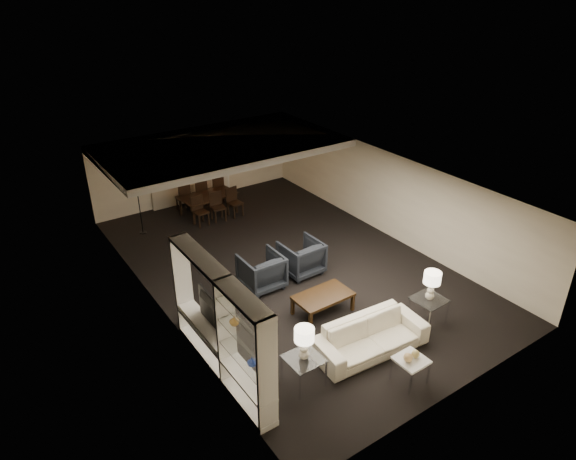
% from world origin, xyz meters
% --- Properties ---
extents(floor, '(11.00, 11.00, 0.00)m').
position_xyz_m(floor, '(0.00, 0.00, 0.00)').
color(floor, black).
rests_on(floor, ground).
extents(ceiling, '(7.00, 11.00, 0.02)m').
position_xyz_m(ceiling, '(0.00, 0.00, 2.50)').
color(ceiling, silver).
rests_on(ceiling, ground).
extents(wall_back, '(7.00, 0.02, 2.50)m').
position_xyz_m(wall_back, '(0.00, 5.50, 1.25)').
color(wall_back, beige).
rests_on(wall_back, ground).
extents(wall_front, '(7.00, 0.02, 2.50)m').
position_xyz_m(wall_front, '(0.00, -5.50, 1.25)').
color(wall_front, beige).
rests_on(wall_front, ground).
extents(wall_left, '(0.02, 11.00, 2.50)m').
position_xyz_m(wall_left, '(-3.50, 0.00, 1.25)').
color(wall_left, beige).
rests_on(wall_left, ground).
extents(wall_right, '(0.02, 11.00, 2.50)m').
position_xyz_m(wall_right, '(3.50, 0.00, 1.25)').
color(wall_right, beige).
rests_on(wall_right, ground).
extents(ceiling_soffit, '(7.00, 4.00, 0.20)m').
position_xyz_m(ceiling_soffit, '(0.00, 3.50, 2.40)').
color(ceiling_soffit, silver).
rests_on(ceiling_soffit, ceiling).
extents(curtains, '(1.50, 0.12, 2.40)m').
position_xyz_m(curtains, '(-0.90, 5.42, 1.20)').
color(curtains, beige).
rests_on(curtains, wall_back).
extents(door, '(0.90, 0.05, 2.10)m').
position_xyz_m(door, '(0.70, 5.47, 1.05)').
color(door, silver).
rests_on(door, wall_back).
extents(painting, '(0.95, 0.04, 0.65)m').
position_xyz_m(painting, '(2.10, 5.46, 1.55)').
color(painting, '#142D38').
rests_on(painting, wall_back).
extents(media_unit, '(0.38, 3.40, 2.35)m').
position_xyz_m(media_unit, '(-3.31, -2.60, 1.18)').
color(media_unit, white).
rests_on(media_unit, wall_left).
extents(pendant_light, '(0.52, 0.52, 0.24)m').
position_xyz_m(pendant_light, '(0.30, 3.50, 1.92)').
color(pendant_light, '#D8591E').
rests_on(pendant_light, ceiling_soffit).
extents(sofa, '(2.48, 1.12, 0.71)m').
position_xyz_m(sofa, '(-0.47, -3.71, 0.35)').
color(sofa, beige).
rests_on(sofa, floor).
extents(coffee_table, '(1.34, 0.79, 0.48)m').
position_xyz_m(coffee_table, '(-0.47, -2.11, 0.24)').
color(coffee_table, black).
rests_on(coffee_table, floor).
extents(armchair_left, '(0.97, 0.99, 0.90)m').
position_xyz_m(armchair_left, '(-1.07, -0.41, 0.45)').
color(armchair_left, black).
rests_on(armchair_left, floor).
extents(armchair_right, '(0.98, 1.01, 0.90)m').
position_xyz_m(armchair_right, '(0.13, -0.41, 0.45)').
color(armchair_right, black).
rests_on(armchair_right, floor).
extents(side_table_left, '(0.66, 0.66, 0.62)m').
position_xyz_m(side_table_left, '(-2.17, -3.71, 0.31)').
color(side_table_left, silver).
rests_on(side_table_left, floor).
extents(side_table_right, '(0.69, 0.69, 0.62)m').
position_xyz_m(side_table_right, '(1.23, -3.71, 0.31)').
color(side_table_right, white).
rests_on(side_table_right, floor).
extents(table_lamp_left, '(0.38, 0.38, 0.68)m').
position_xyz_m(table_lamp_left, '(-2.17, -3.71, 0.96)').
color(table_lamp_left, beige).
rests_on(table_lamp_left, side_table_left).
extents(table_lamp_right, '(0.40, 0.40, 0.68)m').
position_xyz_m(table_lamp_right, '(1.23, -3.71, 0.96)').
color(table_lamp_right, beige).
rests_on(table_lamp_right, side_table_right).
extents(marble_table, '(0.56, 0.56, 0.55)m').
position_xyz_m(marble_table, '(-0.47, -4.81, 0.28)').
color(marble_table, white).
rests_on(marble_table, floor).
extents(gold_gourd_a, '(0.18, 0.18, 0.18)m').
position_xyz_m(gold_gourd_a, '(-0.57, -4.81, 0.64)').
color(gold_gourd_a, tan).
rests_on(gold_gourd_a, marble_table).
extents(gold_gourd_b, '(0.15, 0.15, 0.15)m').
position_xyz_m(gold_gourd_b, '(-0.37, -4.81, 0.63)').
color(gold_gourd_b, tan).
rests_on(gold_gourd_b, marble_table).
extents(television, '(1.17, 0.15, 0.67)m').
position_xyz_m(television, '(-3.28, -2.03, 1.09)').
color(television, black).
rests_on(television, media_unit).
extents(vase_blue, '(0.17, 0.17, 0.18)m').
position_xyz_m(vase_blue, '(-3.31, -3.77, 1.15)').
color(vase_blue, '#233A98').
rests_on(vase_blue, media_unit).
extents(vase_amber, '(0.18, 0.18, 0.18)m').
position_xyz_m(vase_amber, '(-3.31, -3.20, 1.65)').
color(vase_amber, '#AB7F39').
rests_on(vase_amber, media_unit).
extents(floor_speaker, '(0.11, 0.11, 0.99)m').
position_xyz_m(floor_speaker, '(-3.20, -0.76, 0.49)').
color(floor_speaker, black).
rests_on(floor_speaker, floor).
extents(dining_table, '(1.87, 1.19, 0.62)m').
position_xyz_m(dining_table, '(-0.21, 4.20, 0.31)').
color(dining_table, black).
rests_on(dining_table, floor).
extents(chair_nl, '(0.47, 0.47, 0.92)m').
position_xyz_m(chair_nl, '(-0.81, 3.55, 0.46)').
color(chair_nl, black).
rests_on(chair_nl, floor).
extents(chair_nm, '(0.47, 0.47, 0.92)m').
position_xyz_m(chair_nm, '(-0.21, 3.55, 0.46)').
color(chair_nm, black).
rests_on(chair_nm, floor).
extents(chair_nr, '(0.47, 0.47, 0.92)m').
position_xyz_m(chair_nr, '(0.39, 3.55, 0.46)').
color(chair_nr, black).
rests_on(chair_nr, floor).
extents(chair_fl, '(0.44, 0.44, 0.92)m').
position_xyz_m(chair_fl, '(-0.81, 4.85, 0.46)').
color(chair_fl, black).
rests_on(chair_fl, floor).
extents(chair_fm, '(0.46, 0.46, 0.92)m').
position_xyz_m(chair_fm, '(-0.21, 4.85, 0.46)').
color(chair_fm, black).
rests_on(chair_fm, floor).
extents(chair_fr, '(0.43, 0.43, 0.92)m').
position_xyz_m(chair_fr, '(0.39, 4.85, 0.46)').
color(chair_fr, black).
rests_on(chair_fr, floor).
extents(floor_lamp, '(0.28, 0.28, 1.50)m').
position_xyz_m(floor_lamp, '(-2.49, 4.08, 0.75)').
color(floor_lamp, black).
rests_on(floor_lamp, floor).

